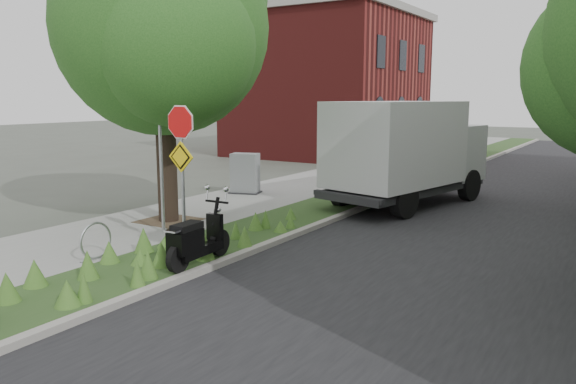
# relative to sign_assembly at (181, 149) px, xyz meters

# --- Properties ---
(ground) EXTENTS (120.00, 120.00, 0.00)m
(ground) POSITION_rel_sign_assembly_xyz_m (1.40, -0.58, -2.33)
(ground) COLOR #4C5147
(ground) RESTS_ON ground
(sidewalk_near) EXTENTS (3.50, 60.00, 0.12)m
(sidewalk_near) POSITION_rel_sign_assembly_xyz_m (-2.85, 9.42, -2.27)
(sidewalk_near) COLOR gray
(sidewalk_near) RESTS_ON ground
(verge) EXTENTS (2.00, 60.00, 0.12)m
(verge) POSITION_rel_sign_assembly_xyz_m (-0.10, 9.42, -2.27)
(verge) COLOR #2E4E21
(verge) RESTS_ON ground
(kerb_near) EXTENTS (0.20, 60.00, 0.13)m
(kerb_near) POSITION_rel_sign_assembly_xyz_m (0.90, 9.42, -2.26)
(kerb_near) COLOR #9E9991
(kerb_near) RESTS_ON ground
(road) EXTENTS (7.00, 60.00, 0.01)m
(road) POSITION_rel_sign_assembly_xyz_m (4.40, 9.42, -2.32)
(road) COLOR black
(road) RESTS_ON ground
(street_tree_main) EXTENTS (6.21, 5.54, 7.66)m
(street_tree_main) POSITION_rel_sign_assembly_xyz_m (-2.68, 2.28, 2.48)
(street_tree_main) COLOR black
(street_tree_main) RESTS_ON ground
(bare_post) EXTENTS (0.08, 0.08, 4.00)m
(bare_post) POSITION_rel_sign_assembly_xyz_m (-1.80, 1.22, -0.21)
(bare_post) COLOR #A5A8AD
(bare_post) RESTS_ON ground
(bike_hoop) EXTENTS (0.06, 0.78, 0.77)m
(bike_hoop) POSITION_rel_sign_assembly_xyz_m (-1.30, -1.18, -1.83)
(bike_hoop) COLOR #A5A8AD
(bike_hoop) RESTS_ON ground
(sign_assembly) EXTENTS (0.94, 0.08, 3.22)m
(sign_assembly) POSITION_rel_sign_assembly_xyz_m (0.00, 0.00, 0.00)
(sign_assembly) COLOR #A5A8AD
(sign_assembly) RESTS_ON ground
(brick_building) EXTENTS (9.40, 10.40, 8.30)m
(brick_building) POSITION_rel_sign_assembly_xyz_m (-8.10, 21.42, 1.88)
(brick_building) COLOR maroon
(brick_building) RESTS_ON ground
(scooter_near) EXTENTS (0.45, 1.87, 0.89)m
(scooter_near) POSITION_rel_sign_assembly_xyz_m (0.71, -0.52, -1.77)
(scooter_near) COLOR black
(scooter_near) RESTS_ON ground
(box_truck) EXTENTS (3.58, 6.46, 2.76)m
(box_truck) POSITION_rel_sign_assembly_xyz_m (1.69, 8.19, -0.53)
(box_truck) COLOR #262628
(box_truck) RESTS_ON ground
(utility_cabinet) EXTENTS (1.18, 0.95, 1.36)m
(utility_cabinet) POSITION_rel_sign_assembly_xyz_m (-3.49, 6.83, -1.55)
(utility_cabinet) COLOR #262628
(utility_cabinet) RESTS_ON ground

